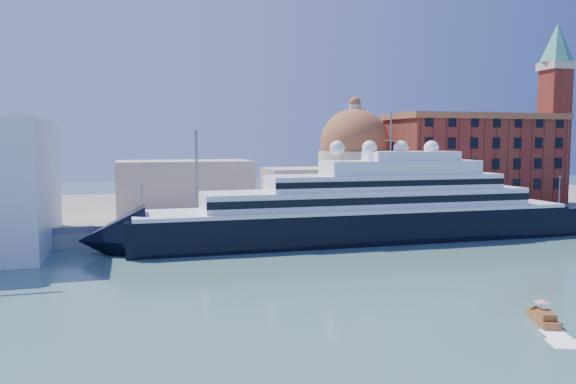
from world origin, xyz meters
name	(u,v)px	position (x,y,z in m)	size (l,w,h in m)	color
ground	(367,271)	(0.00, 0.00, 0.00)	(400.00, 400.00, 0.00)	#396261
quay	(298,227)	(0.00, 34.00, 1.25)	(180.00, 10.00, 2.50)	gray
land	(254,206)	(0.00, 75.00, 1.00)	(260.00, 72.00, 2.00)	slate
quay_fence	(304,221)	(0.00, 29.50, 3.10)	(180.00, 0.10, 1.20)	slate
superyacht	(345,216)	(5.79, 23.00, 4.81)	(93.17, 12.92, 27.85)	black
water_taxi	(543,318)	(7.90, -25.99, 0.59)	(3.47, 5.46, 2.46)	brown
warehouse	(473,160)	(52.00, 52.00, 13.79)	(43.00, 19.00, 23.25)	maroon
campanile	(555,102)	(76.00, 52.00, 28.76)	(8.40, 8.40, 47.00)	maroon
church	(295,172)	(6.39, 57.72, 10.91)	(66.00, 18.00, 25.50)	beige
lamp_posts	(236,187)	(-12.67, 32.27, 9.84)	(120.80, 2.40, 18.00)	slate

